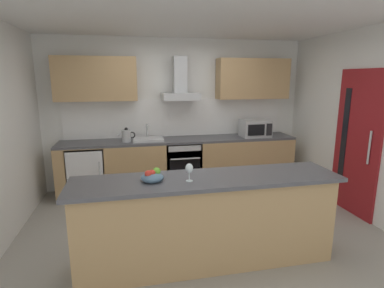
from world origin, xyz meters
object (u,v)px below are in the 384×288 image
(sink, at_px, (148,139))
(oven, at_px, (182,164))
(refrigerator, at_px, (88,171))
(fruit_bowl, at_px, (152,177))
(microwave, at_px, (255,128))
(range_hood, at_px, (180,86))
(wine_glass, at_px, (189,169))
(kettle, at_px, (126,136))

(sink, bearing_deg, oven, -1.09)
(refrigerator, relative_size, fruit_bowl, 3.86)
(refrigerator, xyz_separation_m, microwave, (2.90, -0.03, 0.62))
(refrigerator, height_order, range_hood, range_hood)
(microwave, bearing_deg, wine_glass, -126.30)
(oven, distance_m, sink, 0.74)
(wine_glass, bearing_deg, sink, 96.04)
(refrigerator, bearing_deg, sink, 0.79)
(microwave, height_order, kettle, microwave)
(refrigerator, distance_m, fruit_bowl, 2.44)
(refrigerator, relative_size, sink, 1.70)
(microwave, bearing_deg, oven, 178.79)
(kettle, height_order, wine_glass, kettle)
(sink, height_order, wine_glass, sink)
(range_hood, bearing_deg, kettle, -169.98)
(microwave, bearing_deg, refrigerator, 179.50)
(refrigerator, distance_m, range_hood, 2.09)
(refrigerator, xyz_separation_m, fruit_bowl, (0.90, -2.20, 0.57))
(sink, height_order, fruit_bowl, sink)
(sink, bearing_deg, refrigerator, -179.21)
(sink, height_order, kettle, sink)
(sink, xyz_separation_m, kettle, (-0.35, -0.04, 0.08))
(oven, bearing_deg, kettle, -177.91)
(kettle, xyz_separation_m, fruit_bowl, (0.24, -2.17, -0.01))
(refrigerator, relative_size, kettle, 2.94)
(microwave, height_order, wine_glass, microwave)
(sink, bearing_deg, wine_glass, -83.96)
(microwave, relative_size, sink, 1.00)
(oven, distance_m, kettle, 1.07)
(oven, xyz_separation_m, range_hood, (0.00, 0.13, 1.33))
(kettle, relative_size, wine_glass, 1.62)
(oven, distance_m, range_hood, 1.33)
(oven, xyz_separation_m, wine_glass, (-0.33, -2.28, 0.61))
(oven, bearing_deg, sink, 178.91)
(kettle, bearing_deg, wine_glass, -75.27)
(microwave, relative_size, fruit_bowl, 2.27)
(oven, bearing_deg, fruit_bowl, -107.15)
(oven, distance_m, fruit_bowl, 2.37)
(oven, height_order, wine_glass, wine_glass)
(microwave, distance_m, sink, 1.90)
(refrigerator, distance_m, microwave, 2.97)
(oven, relative_size, range_hood, 1.11)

